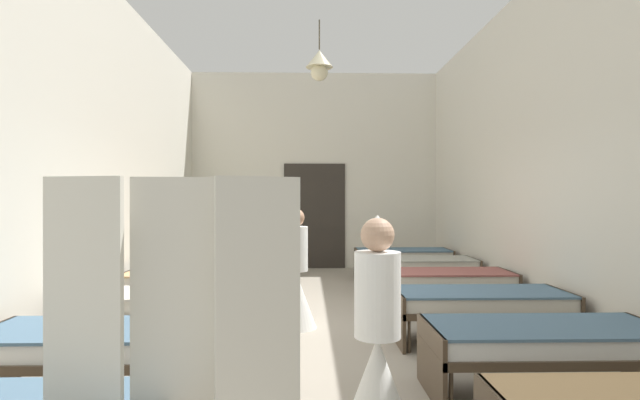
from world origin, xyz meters
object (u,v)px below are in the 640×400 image
object	(u,v)px
bed_right_row_2	(480,303)
nurse_mid_aisle	(235,361)
bed_right_row_3	(443,280)
patient_seated_secondary	(244,235)
bed_left_row_5	(227,256)
patient_seated_primary	(218,250)
nurse_near_aisle	(377,364)
nurse_far_aisle	(296,285)
bed_left_row_4	(213,267)
bed_left_row_3	(193,281)
bed_right_row_5	(403,256)
bed_right_row_1	(545,341)
privacy_screen	(172,351)
bed_left_row_1	(104,345)
bed_right_row_4	(419,266)
bed_left_row_2	(161,304)

from	to	relation	value
bed_right_row_2	nurse_mid_aisle	distance (m)	3.25
bed_right_row_2	bed_right_row_3	distance (m)	1.50
patient_seated_secondary	bed_left_row_5	bearing A→B (deg)	167.76
bed_right_row_3	patient_seated_primary	world-z (taller)	patient_seated_primary
nurse_near_aisle	nurse_far_aisle	distance (m)	3.00
bed_right_row_3	bed_left_row_4	distance (m)	3.83
bed_left_row_3	bed_right_row_5	world-z (taller)	same
bed_right_row_1	bed_left_row_4	world-z (taller)	same
bed_left_row_5	privacy_screen	xyz separation A→B (m)	(0.95, -7.51, 0.41)
patient_seated_primary	bed_left_row_1	bearing A→B (deg)	-96.55
bed_left_row_1	nurse_far_aisle	bearing A→B (deg)	56.02
bed_right_row_5	privacy_screen	size ratio (longest dim) A/B	1.12
bed_right_row_2	bed_left_row_5	xyz separation A→B (m)	(-3.53, 4.49, 0.00)
bed_right_row_4	nurse_mid_aisle	xyz separation A→B (m)	(-2.39, -5.19, 0.09)
bed_left_row_4	bed_right_row_5	world-z (taller)	same
bed_right_row_3	nurse_near_aisle	size ratio (longest dim) A/B	1.28
bed_left_row_5	nurse_mid_aisle	world-z (taller)	nurse_mid_aisle
bed_right_row_2	bed_left_row_5	bearing A→B (deg)	128.14
bed_right_row_1	nurse_near_aisle	distance (m)	1.66
nurse_mid_aisle	bed_right_row_3	bearing A→B (deg)	-36.85
bed_left_row_1	bed_left_row_3	world-z (taller)	same
bed_right_row_4	nurse_near_aisle	distance (m)	5.46
bed_left_row_1	nurse_near_aisle	distance (m)	2.20
bed_left_row_2	bed_right_row_2	size ratio (longest dim) A/B	1.00
bed_right_row_4	privacy_screen	size ratio (longest dim) A/B	1.12
bed_left_row_4	bed_right_row_4	world-z (taller)	same
bed_right_row_3	bed_left_row_5	xyz separation A→B (m)	(-3.53, 2.99, 0.00)
nurse_mid_aisle	bed_right_row_2	bearing A→B (deg)	-51.34
bed_left_row_3	bed_right_row_2	bearing A→B (deg)	-23.00
bed_right_row_2	bed_right_row_5	size ratio (longest dim) A/B	1.00
bed_right_row_2	bed_right_row_4	size ratio (longest dim) A/B	1.00
bed_right_row_1	bed_left_row_3	distance (m)	4.63
bed_right_row_3	patient_seated_primary	xyz separation A→B (m)	(-3.18, 0.05, 0.43)
bed_left_row_2	bed_left_row_5	xyz separation A→B (m)	(0.00, 4.49, 0.00)
patient_seated_secondary	bed_right_row_1	bearing A→B (deg)	-61.75
bed_right_row_2	nurse_far_aisle	world-z (taller)	nurse_far_aisle
bed_left_row_3	bed_right_row_1	bearing A→B (deg)	-40.34
patient_seated_primary	privacy_screen	size ratio (longest dim) A/B	0.47
bed_right_row_1	bed_right_row_5	bearing A→B (deg)	90.00
bed_left_row_2	nurse_far_aisle	world-z (taller)	nurse_far_aisle
nurse_near_aisle	nurse_far_aisle	xyz separation A→B (m)	(-0.60, 2.94, 0.00)
bed_left_row_3	bed_left_row_5	distance (m)	2.99
bed_left_row_4	bed_right_row_2	bearing A→B (deg)	-40.34
nurse_near_aisle	patient_seated_secondary	size ratio (longest dim) A/B	1.86
bed_right_row_3	bed_right_row_5	world-z (taller)	same
nurse_far_aisle	nurse_near_aisle	bearing A→B (deg)	-55.08
bed_right_row_1	bed_right_row_4	size ratio (longest dim) A/B	1.00
bed_right_row_2	nurse_near_aisle	xyz separation A→B (m)	(-1.47, -2.27, 0.09)
bed_right_row_3	bed_right_row_5	size ratio (longest dim) A/B	1.00
bed_right_row_4	patient_seated_primary	xyz separation A→B (m)	(-3.18, -1.45, 0.43)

